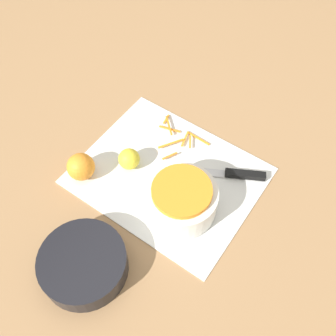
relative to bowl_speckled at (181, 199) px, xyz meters
name	(u,v)px	position (x,y,z in m)	size (l,w,h in m)	color
ground_plane	(168,176)	(0.08, -0.06, -0.05)	(4.00, 4.00, 0.00)	#9E754C
cutting_board	(168,175)	(0.08, -0.06, -0.05)	(0.45, 0.37, 0.01)	silver
bowl_speckled	(181,199)	(0.00, 0.00, 0.00)	(0.17, 0.17, 0.09)	silver
bowl_dark	(84,264)	(0.09, 0.25, -0.02)	(0.19, 0.19, 0.06)	black
knife	(233,174)	(-0.06, -0.16, -0.04)	(0.24, 0.14, 0.02)	black
orange_left	(81,167)	(0.26, 0.06, -0.01)	(0.07, 0.07, 0.07)	orange
lemon	(129,159)	(0.18, -0.03, -0.02)	(0.06, 0.06, 0.06)	yellow
peel_pile	(178,136)	(0.13, -0.18, -0.04)	(0.15, 0.14, 0.01)	orange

